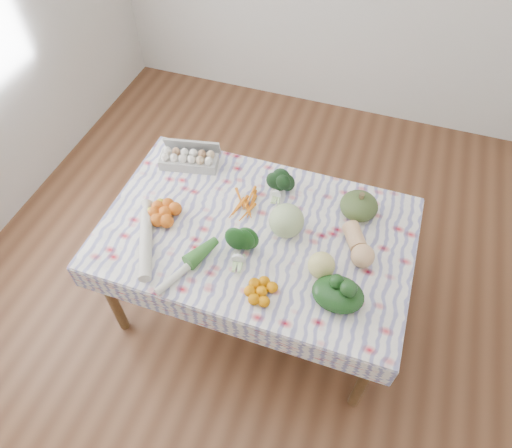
% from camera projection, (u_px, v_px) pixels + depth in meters
% --- Properties ---
extents(ground, '(4.50, 4.50, 0.00)m').
position_uv_depth(ground, '(256.00, 301.00, 3.04)').
color(ground, '#56321D').
rests_on(ground, ground).
extents(dining_table, '(1.60, 1.00, 0.75)m').
position_uv_depth(dining_table, '(256.00, 240.00, 2.51)').
color(dining_table, brown).
rests_on(dining_table, ground).
extents(tablecloth, '(1.66, 1.06, 0.01)m').
position_uv_depth(tablecloth, '(256.00, 231.00, 2.45)').
color(tablecloth, white).
rests_on(tablecloth, dining_table).
extents(egg_carton, '(0.36, 0.20, 0.09)m').
position_uv_depth(egg_carton, '(189.00, 160.00, 2.72)').
color(egg_carton, '#ACABA6').
rests_on(egg_carton, tablecloth).
extents(carrot_bunch, '(0.22, 0.21, 0.03)m').
position_uv_depth(carrot_bunch, '(243.00, 204.00, 2.54)').
color(carrot_bunch, orange).
rests_on(carrot_bunch, tablecloth).
extents(kale_bunch, '(0.15, 0.14, 0.13)m').
position_uv_depth(kale_bunch, '(279.00, 185.00, 2.57)').
color(kale_bunch, black).
rests_on(kale_bunch, tablecloth).
extents(kabocha_squash, '(0.24, 0.24, 0.14)m').
position_uv_depth(kabocha_squash, '(359.00, 206.00, 2.47)').
color(kabocha_squash, '#415628').
rests_on(kabocha_squash, tablecloth).
extents(cabbage, '(0.19, 0.19, 0.18)m').
position_uv_depth(cabbage, '(287.00, 221.00, 2.37)').
color(cabbage, '#A2BB7C').
rests_on(cabbage, tablecloth).
extents(butternut_squash, '(0.23, 0.28, 0.12)m').
position_uv_depth(butternut_squash, '(359.00, 244.00, 2.32)').
color(butternut_squash, tan).
rests_on(butternut_squash, tablecloth).
extents(orange_cluster, '(0.25, 0.25, 0.08)m').
position_uv_depth(orange_cluster, '(165.00, 213.00, 2.47)').
color(orange_cluster, '#D45C13').
rests_on(orange_cluster, tablecloth).
extents(broccoli, '(0.18, 0.18, 0.12)m').
position_uv_depth(broccoli, '(240.00, 248.00, 2.30)').
color(broccoli, '#174817').
rests_on(broccoli, tablecloth).
extents(mandarin_cluster, '(0.22, 0.22, 0.06)m').
position_uv_depth(mandarin_cluster, '(262.00, 291.00, 2.18)').
color(mandarin_cluster, orange).
rests_on(mandarin_cluster, tablecloth).
extents(grapefruit, '(0.18, 0.18, 0.13)m').
position_uv_depth(grapefruit, '(321.00, 265.00, 2.23)').
color(grapefruit, '#D4CB70').
rests_on(grapefruit, tablecloth).
extents(spinach_bag, '(0.29, 0.26, 0.11)m').
position_uv_depth(spinach_bag, '(338.00, 294.00, 2.14)').
color(spinach_bag, black).
rests_on(spinach_bag, tablecloth).
extents(daikon, '(0.26, 0.44, 0.06)m').
position_uv_depth(daikon, '(146.00, 244.00, 2.35)').
color(daikon, beige).
rests_on(daikon, tablecloth).
extents(leek, '(0.20, 0.38, 0.04)m').
position_uv_depth(leek, '(187.00, 267.00, 2.27)').
color(leek, beige).
rests_on(leek, tablecloth).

